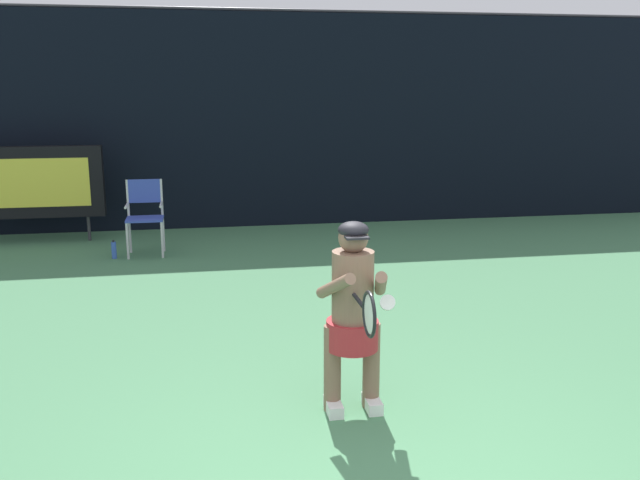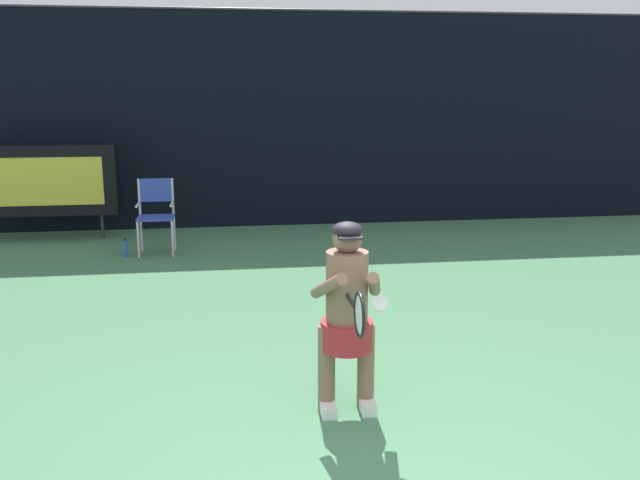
{
  "view_description": "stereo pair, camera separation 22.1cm",
  "coord_description": "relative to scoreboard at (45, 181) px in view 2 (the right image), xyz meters",
  "views": [
    {
      "loc": [
        -1.02,
        -3.42,
        2.4
      ],
      "look_at": [
        0.04,
        2.52,
        1.05
      ],
      "focal_mm": 38.71,
      "sensor_mm": 36.0,
      "label": 1
    },
    {
      "loc": [
        -0.8,
        -3.45,
        2.4
      ],
      "look_at": [
        0.04,
        2.52,
        1.05
      ],
      "focal_mm": 38.71,
      "sensor_mm": 36.0,
      "label": 2
    }
  ],
  "objects": [
    {
      "name": "tennis_player",
      "position": [
        3.64,
        -6.45,
        -0.16
      ],
      "size": [
        0.54,
        0.62,
        1.45
      ],
      "color": "white",
      "rests_on": "ground"
    },
    {
      "name": "scoreboard",
      "position": [
        0.0,
        0.0,
        0.0
      ],
      "size": [
        2.2,
        0.21,
        1.5
      ],
      "color": "black",
      "rests_on": "ground"
    },
    {
      "name": "backdrop_screen",
      "position": [
        3.57,
        0.75,
        0.86
      ],
      "size": [
        18.0,
        0.12,
        3.66
      ],
      "color": "black",
      "rests_on": "ground"
    },
    {
      "name": "tennis_racket",
      "position": [
        3.62,
        -7.0,
        0.0
      ],
      "size": [
        0.03,
        0.6,
        0.31
      ],
      "rotation": [
        0.0,
        0.0,
        -0.24
      ],
      "color": "black"
    },
    {
      "name": "umpire_chair",
      "position": [
        1.78,
        -1.1,
        -0.33
      ],
      "size": [
        0.52,
        0.44,
        1.08
      ],
      "color": "#B7B7BC",
      "rests_on": "ground"
    },
    {
      "name": "water_bottle",
      "position": [
        1.34,
        -1.29,
        -0.82
      ],
      "size": [
        0.07,
        0.07,
        0.27
      ],
      "color": "blue",
      "rests_on": "ground"
    }
  ]
}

